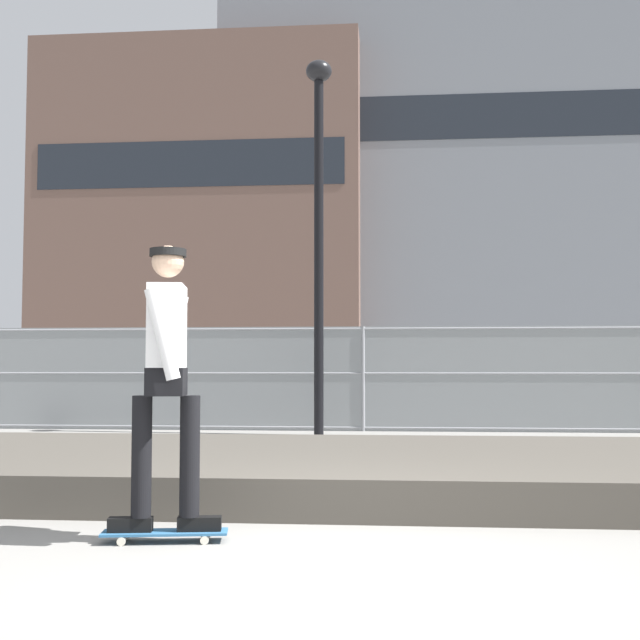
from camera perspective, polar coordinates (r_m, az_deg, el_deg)
ground_plane at (r=4.65m, az=-1.34°, el=-17.29°), size 120.00×120.00×0.00m
gravel_berm at (r=7.86m, az=1.37°, el=-10.37°), size 12.59×3.89×0.32m
skateboard at (r=5.48m, az=-10.83°, el=-14.48°), size 0.82×0.32×0.07m
skater at (r=5.38m, az=-10.70°, el=-3.18°), size 0.73×0.61×1.85m
chain_fence at (r=14.43m, az=3.05°, el=-4.10°), size 27.25×0.06×1.85m
street_lamp at (r=13.85m, az=-0.09°, el=8.58°), size 0.44×0.44×6.35m
parked_car_near at (r=17.78m, az=-12.71°, el=-4.19°), size 4.48×2.11×1.66m
parked_car_mid at (r=17.39m, az=5.18°, el=-4.28°), size 4.51×2.16×1.66m
library_building at (r=51.57m, az=-7.12°, el=6.22°), size 18.16×15.42×19.35m
office_block at (r=51.93m, az=10.64°, el=8.79°), size 29.67×12.50×24.00m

